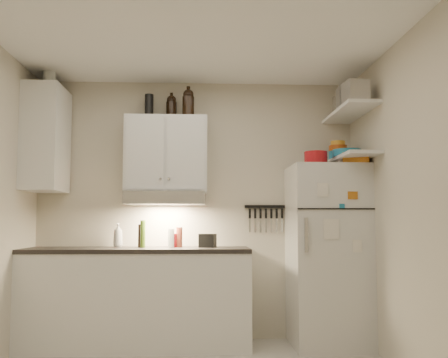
{
  "coord_description": "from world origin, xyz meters",
  "views": [
    {
      "loc": [
        0.03,
        -3.58,
        1.16
      ],
      "look_at": [
        0.25,
        0.9,
        1.55
      ],
      "focal_mm": 40.0,
      "sensor_mm": 36.0,
      "label": 1
    }
  ],
  "objects": [
    {
      "name": "upper_cabinet",
      "position": [
        -0.3,
        1.33,
        1.83
      ],
      "size": [
        0.8,
        0.33,
        0.75
      ],
      "primitive_type": "cube",
      "color": "white",
      "rests_on": "back_wall"
    },
    {
      "name": "clear_bottle",
      "position": [
        -0.24,
        1.24,
        1.01
      ],
      "size": [
        0.08,
        0.08,
        0.18
      ],
      "primitive_type": "cylinder",
      "rotation": [
        0.0,
        0.0,
        0.38
      ],
      "color": "silver",
      "rests_on": "countertop"
    },
    {
      "name": "red_jar",
      "position": [
        -0.22,
        1.29,
        0.99
      ],
      "size": [
        0.08,
        0.08,
        0.13
      ],
      "primitive_type": "cylinder",
      "rotation": [
        0.0,
        0.0,
        -0.16
      ],
      "color": "#A11218",
      "rests_on": "countertop"
    },
    {
      "name": "plates",
      "position": [
        1.41,
        1.02,
        1.81
      ],
      "size": [
        0.35,
        0.35,
        0.07
      ],
      "primitive_type": "cylinder",
      "rotation": [
        0.0,
        0.0,
        -0.41
      ],
      "color": "teal",
      "rests_on": "shelf_lo"
    },
    {
      "name": "side_jar",
      "position": [
        -1.42,
        1.17,
        2.53
      ],
      "size": [
        0.13,
        0.13,
        0.16
      ],
      "primitive_type": "cylinder",
      "rotation": [
        0.0,
        0.0,
        -0.08
      ],
      "color": "silver",
      "rests_on": "side_cabinet"
    },
    {
      "name": "ceiling",
      "position": [
        0.0,
        0.0,
        2.61
      ],
      "size": [
        3.2,
        3.0,
        0.02
      ],
      "primitive_type": "cube",
      "color": "white",
      "rests_on": "ground"
    },
    {
      "name": "oil_bottle",
      "position": [
        -0.51,
        1.22,
        1.05
      ],
      "size": [
        0.06,
        0.06,
        0.26
      ],
      "primitive_type": "cylinder",
      "rotation": [
        0.0,
        0.0,
        -0.35
      ],
      "color": "#426318",
      "rests_on": "countertop"
    },
    {
      "name": "right_wall",
      "position": [
        1.61,
        0.0,
        1.3
      ],
      "size": [
        0.02,
        3.0,
        2.6
      ],
      "primitive_type": "cube",
      "color": "beige",
      "rests_on": "ground"
    },
    {
      "name": "tin_b",
      "position": [
        1.41,
        0.68,
        2.31
      ],
      "size": [
        0.21,
        0.21,
        0.19
      ],
      "primitive_type": "cube",
      "rotation": [
        0.0,
        0.0,
        0.14
      ],
      "color": "#AAAAAD",
      "rests_on": "shelf_hi"
    },
    {
      "name": "growler_a",
      "position": [
        -0.26,
        1.41,
        2.33
      ],
      "size": [
        0.12,
        0.12,
        0.25
      ],
      "primitive_type": null,
      "rotation": [
        0.0,
        0.0,
        -0.14
      ],
      "color": "black",
      "rests_on": "upper_cabinet"
    },
    {
      "name": "tin_a",
      "position": [
        1.43,
        0.96,
        2.32
      ],
      "size": [
        0.22,
        0.21,
        0.21
      ],
      "primitive_type": "cube",
      "rotation": [
        0.0,
        0.0,
        -0.09
      ],
      "color": "#AAAAAD",
      "rests_on": "shelf_hi"
    },
    {
      "name": "knife_strip",
      "position": [
        0.7,
        1.49,
        1.32
      ],
      "size": [
        0.42,
        0.02,
        0.03
      ],
      "primitive_type": "cube",
      "color": "black",
      "rests_on": "back_wall"
    },
    {
      "name": "back_wall",
      "position": [
        0.0,
        1.51,
        1.3
      ],
      "size": [
        3.2,
        0.02,
        2.6
      ],
      "primitive_type": "cube",
      "color": "beige",
      "rests_on": "ground"
    },
    {
      "name": "side_cabinet",
      "position": [
        -1.44,
        1.2,
        1.95
      ],
      "size": [
        0.33,
        0.55,
        1.0
      ],
      "primitive_type": "cube",
      "color": "white",
      "rests_on": "left_wall"
    },
    {
      "name": "vinegar_bottle",
      "position": [
        -0.54,
        1.28,
        1.03
      ],
      "size": [
        0.05,
        0.05,
        0.22
      ],
      "primitive_type": "cylinder",
      "rotation": [
        0.0,
        0.0,
        0.16
      ],
      "color": "black",
      "rests_on": "countertop"
    },
    {
      "name": "growler_b",
      "position": [
        -0.09,
        1.26,
        2.34
      ],
      "size": [
        0.15,
        0.15,
        0.28
      ],
      "primitive_type": null,
      "rotation": [
        0.0,
        0.0,
        -0.33
      ],
      "color": "black",
      "rests_on": "upper_cabinet"
    },
    {
      "name": "fridge",
      "position": [
        1.25,
        1.16,
        0.85
      ],
      "size": [
        0.7,
        0.68,
        1.7
      ],
      "primitive_type": "cube",
      "color": "silver",
      "rests_on": "floor"
    },
    {
      "name": "base_cabinet",
      "position": [
        -0.55,
        1.2,
        0.44
      ],
      "size": [
        2.1,
        0.6,
        0.88
      ],
      "primitive_type": "cube",
      "color": "white",
      "rests_on": "floor"
    },
    {
      "name": "range_hood",
      "position": [
        -0.3,
        1.27,
        1.39
      ],
      "size": [
        0.76,
        0.46,
        0.12
      ],
      "primitive_type": "cube",
      "color": "silver",
      "rests_on": "back_wall"
    },
    {
      "name": "soap_bottle",
      "position": [
        -0.76,
        1.36,
        1.05
      ],
      "size": [
        0.12,
        0.12,
        0.26
      ],
      "primitive_type": "imported",
      "rotation": [
        0.0,
        0.0,
        -0.28
      ],
      "color": "white",
      "rests_on": "countertop"
    },
    {
      "name": "dutch_oven",
      "position": [
        1.13,
        1.05,
        1.76
      ],
      "size": [
        0.23,
        0.23,
        0.13
      ],
      "primitive_type": "cylinder",
      "rotation": [
        0.0,
        0.0,
        0.06
      ],
      "color": "#A11218",
      "rests_on": "fridge"
    },
    {
      "name": "shelf_hi",
      "position": [
        1.45,
        1.02,
        2.2
      ],
      "size": [
        0.3,
        0.95,
        0.03
      ],
      "primitive_type": "cube",
      "color": "white",
      "rests_on": "right_wall"
    },
    {
      "name": "countertop",
      "position": [
        -0.55,
        1.2,
        0.9
      ],
      "size": [
        2.1,
        0.62,
        0.04
      ],
      "primitive_type": "cube",
      "color": "black",
      "rests_on": "base_cabinet"
    },
    {
      "name": "caddy",
      "position": [
        0.11,
        1.24,
        0.99
      ],
      "size": [
        0.18,
        0.15,
        0.13
      ],
      "primitive_type": "cube",
      "rotation": [
        0.0,
        0.0,
        -0.31
      ],
      "color": "black",
      "rests_on": "countertop"
    },
    {
      "name": "bowl_teal",
      "position": [
        1.43,
        1.28,
        1.82
      ],
      "size": [
        0.22,
        0.22,
        0.09
      ],
      "primitive_type": "cylinder",
      "color": "teal",
      "rests_on": "shelf_lo"
    },
    {
      "name": "book_stack",
      "position": [
        1.49,
        0.96,
        1.75
      ],
      "size": [
        0.32,
        0.35,
        0.1
      ],
      "primitive_type": "cube",
      "rotation": [
        0.0,
        0.0,
        -0.39
      ],
      "color": "#B56416",
      "rests_on": "fridge"
    },
    {
      "name": "thermos_a",
      "position": [
        -0.47,
        1.26,
        2.31
      ],
      "size": [
        0.09,
        0.09,
        0.21
      ],
      "primitive_type": "cylinder",
      "rotation": [
        0.0,
        0.0,
        -0.23
      ],
      "color": "black",
      "rests_on": "upper_cabinet"
    },
    {
      "name": "bowl_yellow",
      "position": [
        1.4,
        1.26,
        1.94
      ],
      "size": [
        0.14,
        0.14,
        0.04
      ],
      "primitive_type": "cylinder",
      "color": "gold",
      "rests_on": "bowl_orange"
    },
    {
      "name": "spice_jar",
      "position": [
        1.36,
        1.03,
        1.75
      ],
      "size": [
        0.07,
        0.07,
        0.1
      ],
      "primitive_type": "cylinder",
      "rotation": [
        0.0,
        0.0,
        -0.24
      ],
      "color": "silver",
      "rests_on": "fridge"
    },
    {
      "name": "pepper_mill",
      "position": [
        -0.16,
        1.3,
        1.02
      ],
      "size": [
        0.08,
        0.08,
        0.19
      ],
      "primitive_type": "cylinder",
      "rotation": [
        0.0,
        0.0,
        -0.4
      ],
      "color": "brown",
      "rests_on": "countertop"
    },
    {
      "name": "stock_pot",
      "position": [
        1.5,
        1.28,
        2.31
      ],
      "size": [
        0.33,
        0.33,
        0.2
      ],
      "primitive_type": "cylinder",
      "rotation": [
        0.0,
        0.0,
        0.21
      ],
      "color": "silver",
      "rests_on": "shelf_hi"
    },
    {
      "name": "shelf_lo",
      "position": [
        1.45,
        1.02,
        1.76
      ],
      "size": [
        0.3,
        0.95,
        0.03
      ],
      "primitive_type": "cube",
      "color": "white",
      "rests_on": "right_wall"
    },
    {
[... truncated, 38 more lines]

